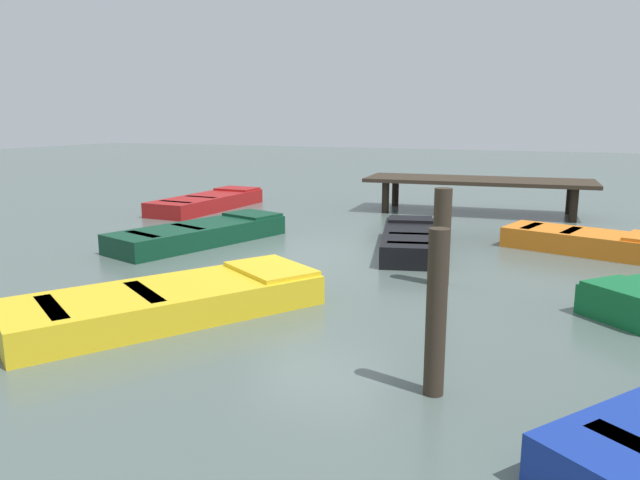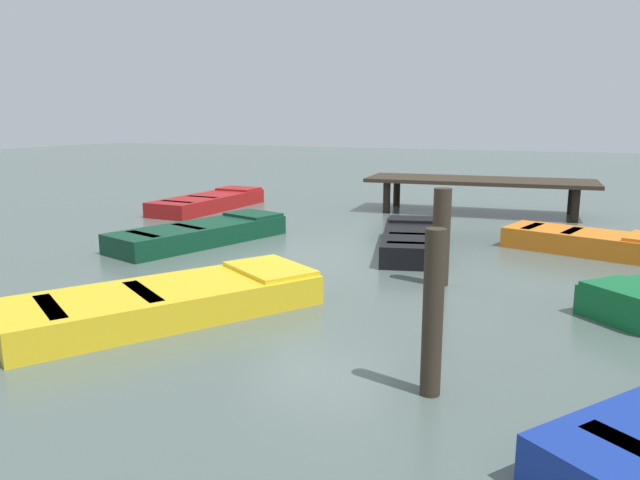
{
  "view_description": "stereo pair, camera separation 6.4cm",
  "coord_description": "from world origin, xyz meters",
  "px_view_note": "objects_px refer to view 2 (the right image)",
  "views": [
    {
      "loc": [
        4.24,
        -10.07,
        2.58
      ],
      "look_at": [
        0.0,
        0.0,
        0.35
      ],
      "focal_mm": 33.72,
      "sensor_mm": 36.0,
      "label": 1
    },
    {
      "loc": [
        4.3,
        -10.04,
        2.58
      ],
      "look_at": [
        0.0,
        0.0,
        0.35
      ],
      "focal_mm": 33.72,
      "sensor_mm": 36.0,
      "label": 2
    }
  ],
  "objects_px": {
    "mooring_piling_far_left": "(433,314)",
    "mooring_piling_near_left": "(441,237)",
    "dock_segment": "(479,183)",
    "rowboat_yellow": "(169,300)",
    "rowboat_dark_green": "(201,233)",
    "rowboat_black": "(410,240)",
    "rowboat_orange": "(584,241)",
    "rowboat_red": "(209,202)"
  },
  "relations": [
    {
      "from": "rowboat_yellow",
      "to": "mooring_piling_far_left",
      "type": "relative_size",
      "value": 2.61
    },
    {
      "from": "dock_segment",
      "to": "rowboat_yellow",
      "type": "distance_m",
      "value": 10.76
    },
    {
      "from": "rowboat_black",
      "to": "mooring_piling_far_left",
      "type": "xyz_separation_m",
      "value": [
        1.79,
        -6.04,
        0.59
      ]
    },
    {
      "from": "rowboat_black",
      "to": "rowboat_orange",
      "type": "bearing_deg",
      "value": -82.52
    },
    {
      "from": "dock_segment",
      "to": "mooring_piling_far_left",
      "type": "relative_size",
      "value": 3.83
    },
    {
      "from": "rowboat_orange",
      "to": "mooring_piling_near_left",
      "type": "xyz_separation_m",
      "value": [
        -2.09,
        -3.45,
        0.55
      ]
    },
    {
      "from": "dock_segment",
      "to": "rowboat_orange",
      "type": "xyz_separation_m",
      "value": [
        2.65,
        -4.08,
        -0.63
      ]
    },
    {
      "from": "rowboat_dark_green",
      "to": "rowboat_yellow",
      "type": "height_order",
      "value": "same"
    },
    {
      "from": "mooring_piling_far_left",
      "to": "dock_segment",
      "type": "bearing_deg",
      "value": 96.51
    },
    {
      "from": "rowboat_red",
      "to": "rowboat_dark_green",
      "type": "bearing_deg",
      "value": -145.8
    },
    {
      "from": "rowboat_yellow",
      "to": "mooring_piling_near_left",
      "type": "xyz_separation_m",
      "value": [
        2.96,
        2.93,
        0.55
      ]
    },
    {
      "from": "rowboat_orange",
      "to": "mooring_piling_far_left",
      "type": "bearing_deg",
      "value": -84.48
    },
    {
      "from": "rowboat_dark_green",
      "to": "rowboat_black",
      "type": "bearing_deg",
      "value": -59.47
    },
    {
      "from": "dock_segment",
      "to": "rowboat_black",
      "type": "relative_size",
      "value": 1.84
    },
    {
      "from": "rowboat_yellow",
      "to": "mooring_piling_far_left",
      "type": "distance_m",
      "value": 3.86
    },
    {
      "from": "rowboat_yellow",
      "to": "rowboat_black",
      "type": "distance_m",
      "value": 5.47
    },
    {
      "from": "rowboat_dark_green",
      "to": "rowboat_black",
      "type": "distance_m",
      "value": 4.33
    },
    {
      "from": "rowboat_dark_green",
      "to": "mooring_piling_near_left",
      "type": "bearing_deg",
      "value": -85.54
    },
    {
      "from": "rowboat_yellow",
      "to": "mooring_piling_far_left",
      "type": "xyz_separation_m",
      "value": [
        3.7,
        -0.91,
        0.59
      ]
    },
    {
      "from": "rowboat_yellow",
      "to": "mooring_piling_near_left",
      "type": "height_order",
      "value": "mooring_piling_near_left"
    },
    {
      "from": "rowboat_yellow",
      "to": "rowboat_black",
      "type": "bearing_deg",
      "value": 11.96
    },
    {
      "from": "rowboat_black",
      "to": "mooring_piling_near_left",
      "type": "height_order",
      "value": "mooring_piling_near_left"
    },
    {
      "from": "rowboat_dark_green",
      "to": "mooring_piling_near_left",
      "type": "relative_size",
      "value": 2.67
    },
    {
      "from": "dock_segment",
      "to": "rowboat_yellow",
      "type": "bearing_deg",
      "value": -107.16
    },
    {
      "from": "mooring_piling_far_left",
      "to": "rowboat_yellow",
      "type": "bearing_deg",
      "value": 166.19
    },
    {
      "from": "rowboat_orange",
      "to": "mooring_piling_far_left",
      "type": "height_order",
      "value": "mooring_piling_far_left"
    },
    {
      "from": "rowboat_dark_green",
      "to": "mooring_piling_near_left",
      "type": "xyz_separation_m",
      "value": [
        5.27,
        -1.22,
        0.55
      ]
    },
    {
      "from": "rowboat_dark_green",
      "to": "mooring_piling_far_left",
      "type": "bearing_deg",
      "value": -112.63
    },
    {
      "from": "dock_segment",
      "to": "rowboat_black",
      "type": "xyz_separation_m",
      "value": [
        -0.49,
        -5.34,
        -0.63
      ]
    },
    {
      "from": "dock_segment",
      "to": "rowboat_black",
      "type": "height_order",
      "value": "dock_segment"
    },
    {
      "from": "rowboat_dark_green",
      "to": "dock_segment",
      "type": "bearing_deg",
      "value": -19.21
    },
    {
      "from": "rowboat_black",
      "to": "rowboat_red",
      "type": "bearing_deg",
      "value": 50.92
    },
    {
      "from": "rowboat_orange",
      "to": "mooring_piling_near_left",
      "type": "height_order",
      "value": "mooring_piling_near_left"
    },
    {
      "from": "mooring_piling_far_left",
      "to": "rowboat_dark_green",
      "type": "bearing_deg",
      "value": 139.86
    },
    {
      "from": "rowboat_black",
      "to": "mooring_piling_near_left",
      "type": "distance_m",
      "value": 2.5
    },
    {
      "from": "rowboat_orange",
      "to": "mooring_piling_far_left",
      "type": "xyz_separation_m",
      "value": [
        -1.35,
        -7.29,
        0.59
      ]
    },
    {
      "from": "rowboat_yellow",
      "to": "rowboat_orange",
      "type": "bearing_deg",
      "value": -5.98
    },
    {
      "from": "mooring_piling_far_left",
      "to": "mooring_piling_near_left",
      "type": "bearing_deg",
      "value": 100.86
    },
    {
      "from": "dock_segment",
      "to": "rowboat_dark_green",
      "type": "relative_size",
      "value": 1.51
    },
    {
      "from": "rowboat_black",
      "to": "rowboat_red",
      "type": "height_order",
      "value": "same"
    },
    {
      "from": "rowboat_yellow",
      "to": "rowboat_red",
      "type": "relative_size",
      "value": 1.04
    },
    {
      "from": "rowboat_dark_green",
      "to": "rowboat_orange",
      "type": "bearing_deg",
      "value": -55.64
    }
  ]
}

